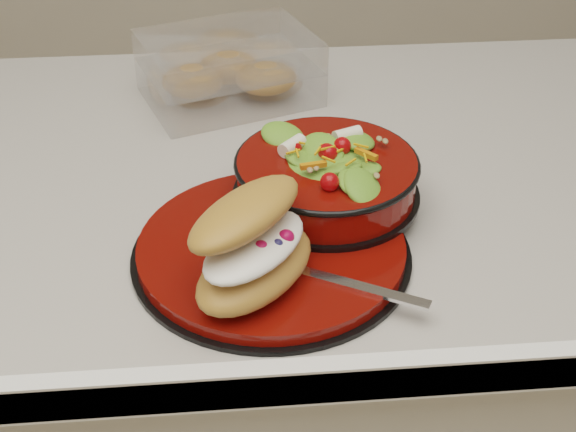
{
  "coord_description": "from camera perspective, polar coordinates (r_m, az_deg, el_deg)",
  "views": [
    {
      "loc": [
        -0.24,
        -0.88,
        1.44
      ],
      "look_at": [
        -0.18,
        -0.17,
        0.94
      ],
      "focal_mm": 50.0,
      "sensor_mm": 36.0,
      "label": 1
    }
  ],
  "objects": [
    {
      "name": "dinner_plate",
      "position": [
        0.88,
        -1.13,
        -2.43
      ],
      "size": [
        0.31,
        0.31,
        0.02
      ],
      "rotation": [
        0.0,
        0.0,
        0.19
      ],
      "color": "black",
      "rests_on": "island_counter"
    },
    {
      "name": "pastry_box",
      "position": [
        1.2,
        -4.22,
        10.35
      ],
      "size": [
        0.28,
        0.24,
        0.09
      ],
      "rotation": [
        0.0,
        0.0,
        0.33
      ],
      "color": "white",
      "rests_on": "island_counter"
    },
    {
      "name": "salad_bowl",
      "position": [
        0.93,
        2.76,
        3.21
      ],
      "size": [
        0.22,
        0.22,
        0.09
      ],
      "rotation": [
        0.0,
        0.0,
        -0.31
      ],
      "color": "black",
      "rests_on": "dinner_plate"
    },
    {
      "name": "fork",
      "position": [
        0.82,
        3.51,
        -4.61
      ],
      "size": [
        0.17,
        0.1,
        0.0
      ],
      "rotation": [
        0.0,
        0.0,
        1.08
      ],
      "color": "silver",
      "rests_on": "dinner_plate"
    },
    {
      "name": "croissant",
      "position": [
        0.79,
        -2.41,
        -2.08
      ],
      "size": [
        0.17,
        0.19,
        0.1
      ],
      "rotation": [
        0.0,
        0.0,
        0.89
      ],
      "color": "#AD6D35",
      "rests_on": "dinner_plate"
    },
    {
      "name": "island_counter",
      "position": [
        1.35,
        7.2,
        -12.38
      ],
      "size": [
        1.24,
        0.74,
        0.9
      ],
      "color": "silver",
      "rests_on": "ground"
    }
  ]
}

